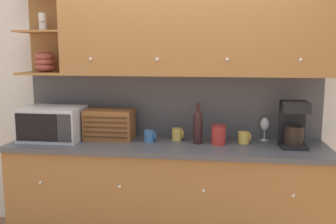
# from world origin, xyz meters

# --- Properties ---
(wall_back) EXTENTS (5.06, 0.06, 2.60)m
(wall_back) POSITION_xyz_m (0.00, 0.03, 1.30)
(wall_back) COLOR white
(wall_back) RESTS_ON ground_plane
(counter_unit) EXTENTS (2.68, 0.64, 0.92)m
(counter_unit) POSITION_xyz_m (-0.00, -0.30, 0.46)
(counter_unit) COLOR #A36B38
(counter_unit) RESTS_ON ground_plane
(backsplash_panel) EXTENTS (2.66, 0.01, 0.57)m
(backsplash_panel) POSITION_xyz_m (0.00, -0.01, 1.20)
(backsplash_panel) COLOR #4C4C51
(backsplash_panel) RESTS_ON counter_unit
(upper_cabinets) EXTENTS (2.66, 0.36, 0.78)m
(upper_cabinets) POSITION_xyz_m (0.16, -0.17, 1.87)
(upper_cabinets) COLOR #A36B38
(upper_cabinets) RESTS_ON backsplash_panel
(microwave) EXTENTS (0.52, 0.38, 0.29)m
(microwave) POSITION_xyz_m (-1.01, -0.30, 1.06)
(microwave) COLOR silver
(microwave) RESTS_ON counter_unit
(bread_box) EXTENTS (0.42, 0.25, 0.26)m
(bread_box) POSITION_xyz_m (-0.52, -0.22, 1.05)
(bread_box) COLOR brown
(bread_box) RESTS_ON counter_unit
(mug) EXTENTS (0.10, 0.09, 0.10)m
(mug) POSITION_xyz_m (-0.15, -0.28, 0.97)
(mug) COLOR #38669E
(mug) RESTS_ON counter_unit
(mug_patterned_third) EXTENTS (0.10, 0.09, 0.11)m
(mug_patterned_third) POSITION_xyz_m (0.08, -0.17, 0.97)
(mug_patterned_third) COLOR gold
(mug_patterned_third) RESTS_ON counter_unit
(wine_bottle) EXTENTS (0.08, 0.08, 0.34)m
(wine_bottle) POSITION_xyz_m (0.26, -0.26, 1.07)
(wine_bottle) COLOR black
(wine_bottle) RESTS_ON counter_unit
(storage_canister) EXTENTS (0.12, 0.12, 0.17)m
(storage_canister) POSITION_xyz_m (0.44, -0.28, 1.00)
(storage_canister) COLOR #B22D28
(storage_canister) RESTS_ON counter_unit
(mug_blue_second) EXTENTS (0.11, 0.09, 0.10)m
(mug_blue_second) POSITION_xyz_m (0.65, -0.21, 0.97)
(mug_blue_second) COLOR gold
(mug_blue_second) RESTS_ON counter_unit
(wine_glass) EXTENTS (0.08, 0.08, 0.20)m
(wine_glass) POSITION_xyz_m (0.83, -0.07, 1.05)
(wine_glass) COLOR silver
(wine_glass) RESTS_ON counter_unit
(coffee_maker) EXTENTS (0.20, 0.22, 0.38)m
(coffee_maker) POSITION_xyz_m (1.04, -0.27, 1.11)
(coffee_maker) COLOR black
(coffee_maker) RESTS_ON counter_unit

